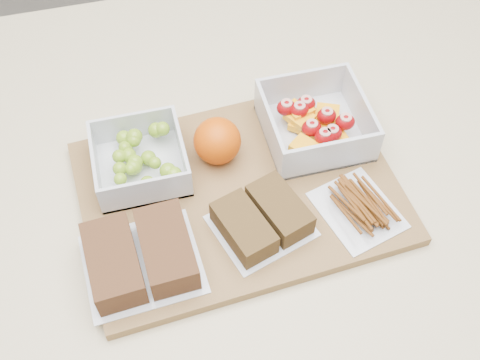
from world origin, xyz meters
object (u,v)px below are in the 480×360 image
(cutting_board, at_px, (239,192))
(sandwich_bag_center, at_px, (262,219))
(pretzel_bag, at_px, (359,206))
(grape_container, at_px, (141,159))
(orange, at_px, (217,141))
(sandwich_bag_left, at_px, (140,256))
(fruit_container, at_px, (315,123))

(cutting_board, bearing_deg, sandwich_bag_center, -82.11)
(sandwich_bag_center, xyz_separation_m, pretzel_bag, (0.13, -0.01, -0.01))
(grape_container, height_order, sandwich_bag_center, grape_container)
(orange, distance_m, sandwich_bag_center, 0.13)
(grape_container, relative_size, pretzel_bag, 0.93)
(sandwich_bag_left, height_order, pretzel_bag, sandwich_bag_left)
(grape_container, height_order, sandwich_bag_left, grape_container)
(pretzel_bag, bearing_deg, sandwich_bag_left, -178.12)
(orange, relative_size, sandwich_bag_center, 0.46)
(sandwich_bag_left, bearing_deg, grape_container, 81.07)
(cutting_board, height_order, sandwich_bag_center, sandwich_bag_center)
(fruit_container, height_order, sandwich_bag_center, fruit_container)
(sandwich_bag_center, relative_size, pretzel_bag, 1.08)
(fruit_container, relative_size, sandwich_bag_center, 0.99)
(sandwich_bag_center, bearing_deg, cutting_board, 101.53)
(sandwich_bag_left, bearing_deg, cutting_board, 29.57)
(pretzel_bag, bearing_deg, fruit_container, 96.01)
(cutting_board, height_order, orange, orange)
(cutting_board, distance_m, pretzel_bag, 0.16)
(cutting_board, relative_size, orange, 6.41)
(sandwich_bag_center, bearing_deg, fruit_container, 49.17)
(cutting_board, height_order, sandwich_bag_left, sandwich_bag_left)
(orange, height_order, pretzel_bag, orange)
(fruit_container, relative_size, pretzel_bag, 1.07)
(cutting_board, xyz_separation_m, sandwich_bag_left, (-0.14, -0.08, 0.03))
(fruit_container, bearing_deg, sandwich_bag_center, -130.83)
(sandwich_bag_left, xyz_separation_m, sandwich_bag_center, (0.16, 0.02, -0.00))
(sandwich_bag_left, bearing_deg, orange, 48.14)
(grape_container, relative_size, sandwich_bag_center, 0.86)
(pretzel_bag, bearing_deg, cutting_board, 152.98)
(cutting_board, distance_m, grape_container, 0.14)
(orange, relative_size, sandwich_bag_left, 0.44)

